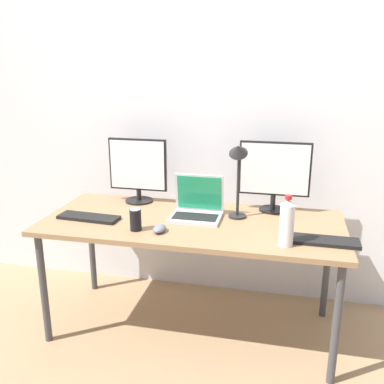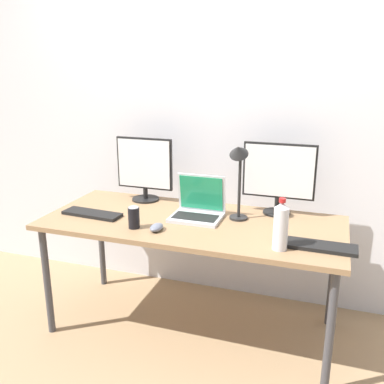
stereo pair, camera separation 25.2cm
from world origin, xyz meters
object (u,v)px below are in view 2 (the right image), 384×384
mouse_by_keyboard (157,227)px  desk_lamp (239,167)px  monitor_center (279,175)px  laptop_silver (198,208)px  keyboard_aux (92,214)px  work_desk (192,230)px  monitor_left (145,168)px  soda_can_near_keyboard (134,218)px  water_bottle (281,226)px  keyboard_main (317,246)px

mouse_by_keyboard → desk_lamp: 0.59m
mouse_by_keyboard → monitor_center: bearing=43.1°
mouse_by_keyboard → laptop_silver: bearing=64.7°
keyboard_aux → mouse_by_keyboard: (0.48, -0.11, 0.01)m
work_desk → monitor_center: bearing=32.2°
work_desk → monitor_left: size_ratio=4.14×
laptop_silver → soda_can_near_keyboard: (-0.29, -0.29, 0.00)m
monitor_center → water_bottle: bearing=-80.5°
keyboard_main → desk_lamp: 0.63m
laptop_silver → keyboard_main: laptop_silver is taller
monitor_center → soda_can_near_keyboard: monitor_center is taller
monitor_center → soda_can_near_keyboard: size_ratio=3.55×
monitor_left → laptop_silver: (0.45, -0.21, -0.17)m
keyboard_aux → mouse_by_keyboard: mouse_by_keyboard is taller
desk_lamp → keyboard_aux: bearing=-167.8°
keyboard_main → water_bottle: bearing=-155.0°
work_desk → water_bottle: size_ratio=6.60×
keyboard_main → monitor_left: bearing=159.8°
mouse_by_keyboard → keyboard_aux: bearing=170.2°
soda_can_near_keyboard → desk_lamp: 0.67m
keyboard_aux → soda_can_near_keyboard: (0.34, -0.11, 0.05)m
monitor_center → work_desk: bearing=-147.8°
monitor_left → monitor_center: bearing=0.6°
monitor_center → mouse_by_keyboard: size_ratio=4.08×
keyboard_aux → work_desk: bearing=14.1°
keyboard_aux → desk_lamp: 0.96m
monitor_left → water_bottle: bearing=-28.3°
laptop_silver → mouse_by_keyboard: size_ratio=2.77×
keyboard_aux → soda_can_near_keyboard: size_ratio=3.00×
laptop_silver → monitor_center: bearing=26.3°
water_bottle → mouse_by_keyboard: bearing=177.3°
monitor_left → soda_can_near_keyboard: monitor_left is taller
water_bottle → desk_lamp: 0.49m
monitor_left → monitor_center: size_ratio=0.97×
keyboard_main → soda_can_near_keyboard: 1.02m
keyboard_aux → mouse_by_keyboard: size_ratio=3.44×
work_desk → keyboard_aux: size_ratio=4.75×
soda_can_near_keyboard → keyboard_aux: bearing=162.4°
work_desk → water_bottle: (0.56, -0.25, 0.18)m
monitor_center → mouse_by_keyboard: (-0.60, -0.51, -0.23)m
laptop_silver → water_bottle: water_bottle is taller
work_desk → soda_can_near_keyboard: size_ratio=14.26×
monitor_left → desk_lamp: desk_lamp is taller
keyboard_main → mouse_by_keyboard: size_ratio=3.64×
soda_can_near_keyboard → desk_lamp: bearing=29.1°
mouse_by_keyboard → work_desk: bearing=60.5°
laptop_silver → keyboard_main: (0.72, -0.24, -0.05)m
monitor_center → laptop_silver: size_ratio=1.47×
mouse_by_keyboard → soda_can_near_keyboard: 0.15m
water_bottle → soda_can_near_keyboard: (-0.83, 0.03, -0.06)m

